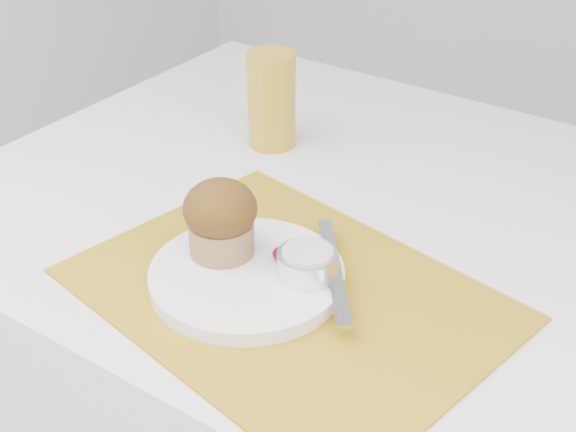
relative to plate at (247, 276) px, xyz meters
The scene contains 9 objects.
placemat 0.05m from the plate, 12.93° to the left, with size 0.45×0.33×0.00m, color #B38718.
plate is the anchor object (origin of this frame).
ramekin 0.07m from the plate, 26.90° to the left, with size 0.07×0.07×0.03m, color silver.
cream 0.08m from the plate, 26.90° to the left, with size 0.06×0.06×0.01m, color beige.
raspberry_near 0.04m from the plate, 62.23° to the left, with size 0.02×0.02×0.02m, color #4F020D.
raspberry_far 0.06m from the plate, 55.81° to the left, with size 0.02×0.02×0.02m, color #5F0215.
butter_knife 0.10m from the plate, 33.74° to the left, with size 0.20×0.02×0.00m, color #B6BAC0.
juice_glass 0.35m from the plate, 121.00° to the left, with size 0.07×0.07×0.14m, color gold.
muffin 0.07m from the plate, 163.02° to the left, with size 0.09×0.09×0.09m.
Camera 1 is at (0.34, -0.73, 1.29)m, focal length 50.00 mm.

